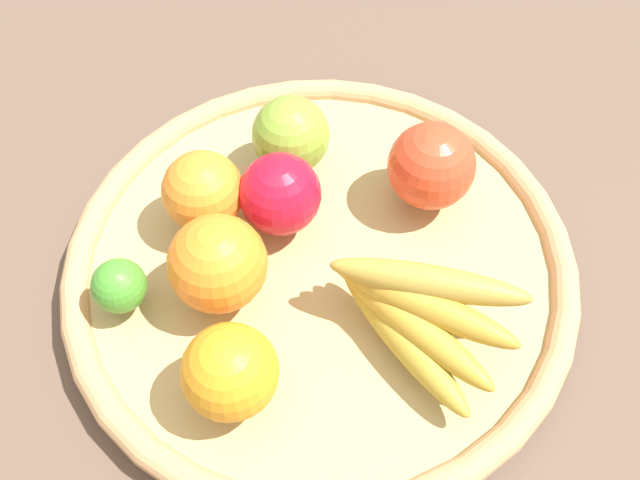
{
  "coord_description": "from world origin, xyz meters",
  "views": [
    {
      "loc": [
        0.17,
        0.29,
        0.55
      ],
      "look_at": [
        0.0,
        0.0,
        0.06
      ],
      "focal_mm": 39.56,
      "sensor_mm": 36.0,
      "label": 1
    }
  ],
  "objects_px": {
    "orange_0": "(218,264)",
    "lime_0": "(119,286)",
    "banana_bunch": "(417,312)",
    "orange_1": "(203,191)",
    "apple_0": "(431,166)",
    "apple_1": "(280,194)",
    "apple_2": "(291,135)",
    "orange_2": "(230,372)"
  },
  "relations": [
    {
      "from": "banana_bunch",
      "to": "orange_1",
      "type": "relative_size",
      "value": 2.24
    },
    {
      "from": "orange_2",
      "to": "lime_0",
      "type": "bearing_deg",
      "value": -70.06
    },
    {
      "from": "banana_bunch",
      "to": "apple_0",
      "type": "relative_size",
      "value": 2.05
    },
    {
      "from": "apple_0",
      "to": "orange_0",
      "type": "distance_m",
      "value": 0.21
    },
    {
      "from": "banana_bunch",
      "to": "lime_0",
      "type": "bearing_deg",
      "value": -37.14
    },
    {
      "from": "orange_1",
      "to": "orange_0",
      "type": "xyz_separation_m",
      "value": [
        0.02,
        0.08,
        0.0
      ]
    },
    {
      "from": "apple_2",
      "to": "orange_0",
      "type": "height_order",
      "value": "orange_0"
    },
    {
      "from": "orange_1",
      "to": "apple_1",
      "type": "distance_m",
      "value": 0.07
    },
    {
      "from": "orange_1",
      "to": "apple_2",
      "type": "relative_size",
      "value": 0.99
    },
    {
      "from": "orange_1",
      "to": "orange_0",
      "type": "bearing_deg",
      "value": 74.06
    },
    {
      "from": "apple_0",
      "to": "orange_0",
      "type": "height_order",
      "value": "orange_0"
    },
    {
      "from": "orange_2",
      "to": "apple_1",
      "type": "height_order",
      "value": "same"
    },
    {
      "from": "orange_1",
      "to": "lime_0",
      "type": "height_order",
      "value": "orange_1"
    },
    {
      "from": "apple_2",
      "to": "lime_0",
      "type": "bearing_deg",
      "value": 18.07
    },
    {
      "from": "apple_2",
      "to": "orange_1",
      "type": "bearing_deg",
      "value": 11.22
    },
    {
      "from": "lime_0",
      "to": "apple_2",
      "type": "relative_size",
      "value": 0.63
    },
    {
      "from": "orange_2",
      "to": "apple_2",
      "type": "distance_m",
      "value": 0.24
    },
    {
      "from": "banana_bunch",
      "to": "apple_1",
      "type": "relative_size",
      "value": 2.22
    },
    {
      "from": "lime_0",
      "to": "orange_0",
      "type": "bearing_deg",
      "value": 156.82
    },
    {
      "from": "orange_1",
      "to": "apple_2",
      "type": "distance_m",
      "value": 0.1
    },
    {
      "from": "orange_2",
      "to": "apple_1",
      "type": "bearing_deg",
      "value": -130.87
    },
    {
      "from": "banana_bunch",
      "to": "lime_0",
      "type": "height_order",
      "value": "banana_bunch"
    },
    {
      "from": "apple_0",
      "to": "apple_1",
      "type": "xyz_separation_m",
      "value": [
        0.13,
        -0.04,
        -0.0
      ]
    },
    {
      "from": "banana_bunch",
      "to": "orange_0",
      "type": "distance_m",
      "value": 0.16
    },
    {
      "from": "lime_0",
      "to": "apple_0",
      "type": "height_order",
      "value": "apple_0"
    },
    {
      "from": "apple_2",
      "to": "orange_0",
      "type": "xyz_separation_m",
      "value": [
        0.12,
        0.1,
        0.0
      ]
    },
    {
      "from": "lime_0",
      "to": "apple_1",
      "type": "xyz_separation_m",
      "value": [
        -0.15,
        -0.01,
        0.01
      ]
    },
    {
      "from": "lime_0",
      "to": "orange_2",
      "type": "height_order",
      "value": "orange_2"
    },
    {
      "from": "apple_0",
      "to": "orange_0",
      "type": "bearing_deg",
      "value": -0.39
    },
    {
      "from": "orange_0",
      "to": "lime_0",
      "type": "bearing_deg",
      "value": -23.18
    },
    {
      "from": "apple_1",
      "to": "orange_2",
      "type": "bearing_deg",
      "value": 49.13
    },
    {
      "from": "orange_2",
      "to": "orange_0",
      "type": "relative_size",
      "value": 0.9
    },
    {
      "from": "lime_0",
      "to": "orange_2",
      "type": "xyz_separation_m",
      "value": [
        -0.04,
        0.12,
        0.01
      ]
    },
    {
      "from": "banana_bunch",
      "to": "lime_0",
      "type": "distance_m",
      "value": 0.24
    },
    {
      "from": "orange_1",
      "to": "lime_0",
      "type": "xyz_separation_m",
      "value": [
        0.1,
        0.04,
        -0.01
      ]
    },
    {
      "from": "apple_2",
      "to": "apple_0",
      "type": "distance_m",
      "value": 0.13
    },
    {
      "from": "banana_bunch",
      "to": "orange_2",
      "type": "bearing_deg",
      "value": -9.87
    },
    {
      "from": "lime_0",
      "to": "apple_1",
      "type": "distance_m",
      "value": 0.15
    },
    {
      "from": "apple_1",
      "to": "orange_0",
      "type": "distance_m",
      "value": 0.09
    },
    {
      "from": "lime_0",
      "to": "apple_0",
      "type": "bearing_deg",
      "value": 173.21
    },
    {
      "from": "lime_0",
      "to": "apple_2",
      "type": "height_order",
      "value": "apple_2"
    },
    {
      "from": "lime_0",
      "to": "orange_2",
      "type": "distance_m",
      "value": 0.13
    }
  ]
}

